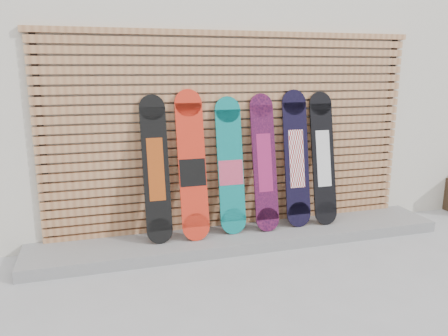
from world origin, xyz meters
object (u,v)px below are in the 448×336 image
at_px(snowboard_1, 192,166).
at_px(snowboard_3, 264,163).
at_px(snowboard_4, 296,159).
at_px(snowboard_0, 156,169).
at_px(snowboard_5, 323,158).
at_px(snowboard_2, 230,167).

relative_size(snowboard_1, snowboard_3, 1.04).
bearing_deg(snowboard_3, snowboard_4, 2.27).
distance_m(snowboard_0, snowboard_1, 0.38).
relative_size(snowboard_0, snowboard_5, 1.00).
height_order(snowboard_4, snowboard_5, snowboard_4).
height_order(snowboard_3, snowboard_4, snowboard_4).
bearing_deg(snowboard_1, snowboard_2, 4.70).
xyz_separation_m(snowboard_3, snowboard_5, (0.73, 0.00, 0.00)).
xyz_separation_m(snowboard_0, snowboard_1, (0.38, -0.02, 0.01)).
distance_m(snowboard_3, snowboard_5, 0.73).
bearing_deg(snowboard_1, snowboard_4, 1.69).
xyz_separation_m(snowboard_1, snowboard_4, (1.22, 0.04, 0.00)).
relative_size(snowboard_1, snowboard_2, 1.06).
relative_size(snowboard_1, snowboard_5, 1.03).
xyz_separation_m(snowboard_1, snowboard_5, (1.56, 0.02, -0.01)).
relative_size(snowboard_3, snowboard_5, 0.99).
bearing_deg(snowboard_4, snowboard_0, -179.30).
relative_size(snowboard_2, snowboard_4, 0.96).
bearing_deg(snowboard_0, snowboard_2, 1.35).
bearing_deg(snowboard_0, snowboard_5, 0.20).
distance_m(snowboard_1, snowboard_3, 0.83).
bearing_deg(snowboard_5, snowboard_4, 177.81).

